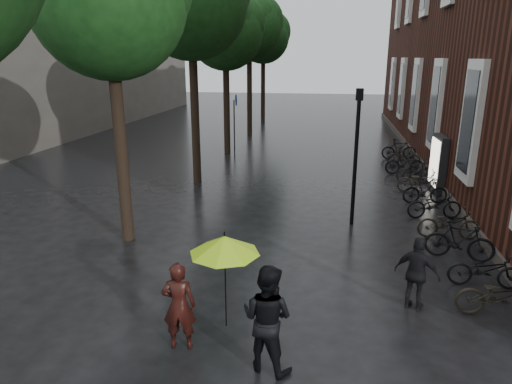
% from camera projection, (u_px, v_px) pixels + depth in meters
% --- Properties ---
extents(bg_building, '(16.00, 30.00, 14.00)m').
position_uv_depth(bg_building, '(14.00, 26.00, 33.35)').
color(bg_building, '#47423D').
rests_on(bg_building, ground).
extents(street_trees, '(4.33, 34.03, 8.91)m').
position_uv_depth(street_trees, '(210.00, 20.00, 19.26)').
color(street_trees, black).
rests_on(street_trees, ground).
extents(person_burgundy, '(0.63, 0.46, 1.60)m').
position_uv_depth(person_burgundy, '(179.00, 306.00, 7.75)').
color(person_burgundy, black).
rests_on(person_burgundy, ground).
extents(person_black, '(1.06, 0.94, 1.81)m').
position_uv_depth(person_black, '(267.00, 318.00, 7.19)').
color(person_black, black).
rests_on(person_black, ground).
extents(lime_umbrella, '(1.14, 1.14, 1.68)m').
position_uv_depth(lime_umbrella, '(225.00, 245.00, 7.17)').
color(lime_umbrella, black).
rests_on(lime_umbrella, ground).
extents(pedestrian_walking, '(0.97, 0.73, 1.53)m').
position_uv_depth(pedestrian_walking, '(417.00, 274.00, 8.97)').
color(pedestrian_walking, black).
rests_on(pedestrian_walking, ground).
extents(parked_bicycles, '(1.95, 14.96, 1.00)m').
position_uv_depth(parked_bicycles, '(429.00, 194.00, 15.27)').
color(parked_bicycles, black).
rests_on(parked_bicycles, ground).
extents(ad_lightbox, '(0.32, 1.38, 2.09)m').
position_uv_depth(ad_lightbox, '(438.00, 163.00, 16.97)').
color(ad_lightbox, black).
rests_on(ad_lightbox, ground).
extents(lamp_post, '(0.21, 0.21, 4.02)m').
position_uv_depth(lamp_post, '(356.00, 144.00, 13.09)').
color(lamp_post, black).
rests_on(lamp_post, ground).
extents(cycle_sign, '(0.16, 0.56, 3.06)m').
position_uv_depth(cycle_sign, '(235.00, 115.00, 22.94)').
color(cycle_sign, '#262628').
rests_on(cycle_sign, ground).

